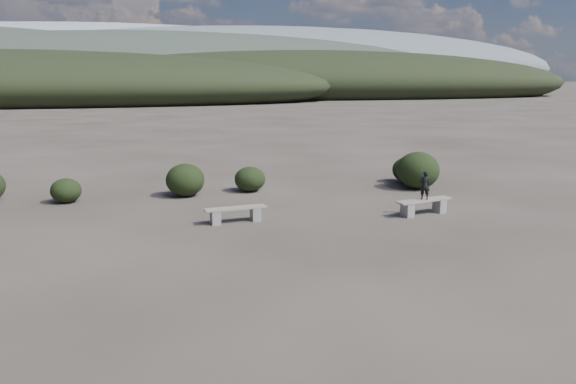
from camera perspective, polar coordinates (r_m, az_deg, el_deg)
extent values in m
plane|color=#332C27|center=(12.15, 4.45, -8.28)|extent=(1200.00, 1200.00, 0.00)
cube|color=gray|center=(16.15, -7.39, -2.59)|extent=(0.29, 0.38, 0.40)
cube|color=gray|center=(16.47, -3.32, -2.24)|extent=(0.29, 0.38, 0.40)
cube|color=gray|center=(16.25, -5.35, -1.64)|extent=(1.84, 0.59, 0.05)
cube|color=gray|center=(17.25, 12.03, -1.80)|extent=(0.34, 0.42, 0.42)
cube|color=gray|center=(18.08, 15.14, -1.35)|extent=(0.34, 0.42, 0.42)
cube|color=gray|center=(17.61, 13.66, -0.81)|extent=(1.95, 0.83, 0.05)
imported|color=black|center=(17.52, 13.73, 0.67)|extent=(0.37, 0.30, 0.87)
ellipsoid|color=black|center=(20.20, -21.63, 0.14)|extent=(1.01, 1.01, 0.82)
ellipsoid|color=black|center=(20.11, -10.40, 1.21)|extent=(1.36, 1.36, 1.16)
ellipsoid|color=black|center=(20.71, -3.89, 1.32)|extent=(1.14, 1.14, 0.92)
ellipsoid|color=black|center=(21.70, 13.05, 2.16)|extent=(1.60, 1.60, 1.40)
ellipsoid|color=black|center=(22.91, 12.09, 2.22)|extent=(1.24, 1.24, 1.04)
ellipsoid|color=black|center=(103.06, -26.48, 9.50)|extent=(110.00, 40.00, 12.00)
ellipsoid|color=black|center=(126.87, 3.67, 11.01)|extent=(120.00, 44.00, 14.00)
ellipsoid|color=#313B30|center=(170.87, -13.19, 11.60)|extent=(190.00, 64.00, 24.00)
ellipsoid|color=slate|center=(319.49, -0.84, 12.50)|extent=(340.00, 110.00, 44.00)
ellipsoid|color=#8E95A0|center=(411.75, -18.23, 12.08)|extent=(460.00, 140.00, 56.00)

